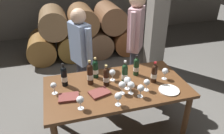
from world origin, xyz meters
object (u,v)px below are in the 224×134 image
(wine_glass_2, at_px, (165,71))
(wine_glass_3, at_px, (141,89))
(wine_glass_8, at_px, (112,73))
(wine_bottle_1, at_px, (154,73))
(wine_bottle_5, at_px, (90,74))
(sommelier_presenting, at_px, (135,38))
(wine_glass_6, at_px, (147,83))
(tasting_notebook, at_px, (69,97))
(wine_bottle_4, at_px, (125,74))
(wine_bottle_6, at_px, (64,76))
(wine_glass_5, at_px, (131,85))
(wine_glass_4, at_px, (80,100))
(taster_seated_left, at_px, (81,52))
(wine_glass_0, at_px, (54,86))
(wine_glass_9, at_px, (122,85))
(wine_bottle_3, at_px, (136,66))
(wine_glass_1, at_px, (128,81))
(wine_glass_7, at_px, (118,97))
(wine_bottle_0, at_px, (95,69))
(wine_bottle_2, at_px, (106,77))
(serving_plate, at_px, (169,90))
(leather_ledger, at_px, (99,93))
(dining_table, at_px, (116,92))

(wine_glass_2, bearing_deg, wine_glass_3, -149.00)
(wine_glass_8, bearing_deg, wine_bottle_1, -19.73)
(wine_bottle_5, xyz_separation_m, sommelier_presenting, (0.81, 0.62, 0.15))
(wine_glass_6, xyz_separation_m, tasting_notebook, (-0.88, 0.09, -0.09))
(wine_bottle_4, bearing_deg, sommelier_presenting, 60.25)
(wine_bottle_6, xyz_separation_m, wine_glass_5, (0.70, -0.37, -0.02))
(wine_bottle_5, height_order, wine_glass_4, wine_bottle_5)
(sommelier_presenting, height_order, taster_seated_left, sommelier_presenting)
(wine_glass_0, xyz_separation_m, wine_glass_4, (0.25, -0.35, 0.01))
(wine_glass_0, height_order, taster_seated_left, taster_seated_left)
(wine_glass_9, height_order, sommelier_presenting, sommelier_presenting)
(wine_bottle_6, xyz_separation_m, wine_glass_2, (1.22, -0.20, -0.02))
(wine_bottle_3, bearing_deg, wine_glass_1, -128.11)
(wine_glass_7, relative_size, tasting_notebook, 0.69)
(wine_bottle_0, bearing_deg, wine_glass_7, -79.97)
(wine_bottle_2, xyz_separation_m, wine_bottle_6, (-0.48, 0.13, 0.01))
(wine_glass_1, distance_m, sommelier_presenting, 0.96)
(wine_bottle_5, height_order, serving_plate, wine_bottle_5)
(wine_bottle_1, relative_size, leather_ledger, 1.25)
(wine_glass_0, height_order, wine_glass_6, wine_glass_6)
(wine_glass_2, distance_m, wine_glass_5, 0.55)
(wine_glass_5, bearing_deg, wine_glass_0, 164.09)
(wine_glass_3, relative_size, leather_ledger, 0.69)
(wine_bottle_3, bearing_deg, wine_bottle_6, -179.96)
(wine_glass_0, bearing_deg, sommelier_presenting, 29.66)
(wine_glass_5, bearing_deg, wine_glass_6, 3.27)
(serving_plate, bearing_deg, wine_bottle_1, 111.53)
(sommelier_presenting, bearing_deg, serving_plate, -88.23)
(wine_glass_2, bearing_deg, wine_bottle_2, 174.93)
(wine_bottle_6, relative_size, wine_glass_4, 1.94)
(wine_bottle_4, relative_size, leather_ledger, 1.38)
(wine_bottle_3, height_order, leather_ledger, wine_bottle_3)
(sommelier_presenting, xyz_separation_m, taster_seated_left, (-0.83, -0.03, -0.12))
(wine_bottle_6, distance_m, wine_glass_2, 1.24)
(wine_glass_1, height_order, wine_glass_9, wine_glass_1)
(wine_glass_0, distance_m, wine_glass_8, 0.72)
(wine_glass_0, relative_size, wine_glass_9, 0.92)
(dining_table, relative_size, wine_bottle_3, 6.08)
(wine_bottle_0, height_order, sommelier_presenting, sommelier_presenting)
(wine_glass_4, xyz_separation_m, leather_ledger, (0.24, 0.20, -0.09))
(wine_bottle_0, bearing_deg, wine_glass_3, -54.36)
(dining_table, relative_size, wine_glass_3, 11.14)
(serving_plate, height_order, sommelier_presenting, sommelier_presenting)
(wine_glass_2, distance_m, sommelier_presenting, 0.80)
(wine_bottle_4, distance_m, wine_glass_6, 0.29)
(wine_bottle_2, distance_m, wine_bottle_3, 0.45)
(wine_glass_0, height_order, wine_glass_3, wine_glass_3)
(taster_seated_left, bearing_deg, wine_bottle_6, -117.69)
(taster_seated_left, bearing_deg, wine_glass_1, -63.45)
(wine_bottle_3, relative_size, wine_glass_8, 1.85)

